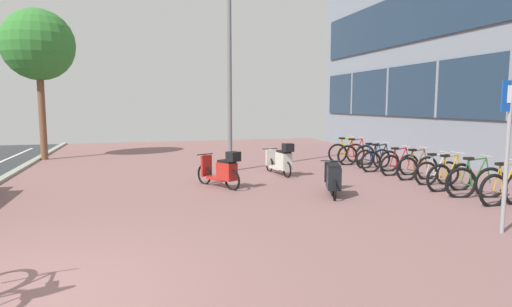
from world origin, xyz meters
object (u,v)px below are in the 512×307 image
bicycle_rack_04 (417,168)px  parking_sign (508,140)px  bicycle_rack_02 (450,177)px  lamp_post (229,56)px  bicycle_rack_08 (356,155)px  bicycle_rack_01 (475,182)px  bicycle_rack_09 (346,153)px  bicycle_rack_07 (373,158)px  bicycle_rack_06 (380,161)px  street_tree (38,46)px  bicycle_rack_05 (400,165)px  scooter_mid (281,160)px  scooter_far (333,179)px  bicycle_rack_03 (437,173)px  scooter_near (222,170)px  bicycle_rack_00 (505,189)px

bicycle_rack_04 → parking_sign: bearing=-111.3°
bicycle_rack_02 → lamp_post: size_ratio=0.20×
bicycle_rack_08 → bicycle_rack_01: bearing=-90.3°
bicycle_rack_09 → bicycle_rack_02: bearing=-91.1°
bicycle_rack_07 → bicycle_rack_06: bearing=-106.9°
bicycle_rack_04 → lamp_post: lamp_post is taller
bicycle_rack_09 → street_tree: (-11.00, 3.94, 4.02)m
bicycle_rack_05 → bicycle_rack_07: (0.06, 1.58, -0.00)m
bicycle_rack_02 → scooter_mid: bearing=133.9°
bicycle_rack_02 → lamp_post: (-4.54, 4.64, 3.31)m
bicycle_rack_02 → scooter_mid: 4.67m
bicycle_rack_01 → parking_sign: parking_sign is taller
scooter_mid → scooter_far: size_ratio=1.10×
bicycle_rack_06 → scooter_mid: scooter_mid is taller
bicycle_rack_03 → bicycle_rack_05: bicycle_rack_05 is taller
bicycle_rack_07 → scooter_near: size_ratio=0.85×
bicycle_rack_00 → bicycle_rack_03: 2.37m
bicycle_rack_00 → street_tree: (-10.96, 11.03, 4.01)m
bicycle_rack_04 → bicycle_rack_03: bearing=-87.6°
bicycle_rack_05 → lamp_post: bearing=154.4°
bicycle_rack_00 → bicycle_rack_03: bicycle_rack_00 is taller
bicycle_rack_08 → street_tree: size_ratio=0.24×
bicycle_rack_04 → scooter_mid: scooter_mid is taller
bicycle_rack_04 → bicycle_rack_07: 2.37m
bicycle_rack_03 → scooter_far: bearing=-171.5°
bicycle_rack_06 → bicycle_rack_09: bicycle_rack_09 is taller
scooter_mid → bicycle_rack_08: bearing=22.5°
bicycle_rack_03 → parking_sign: 4.50m
bicycle_rack_07 → bicycle_rack_09: (-0.16, 1.58, 0.02)m
bicycle_rack_07 → lamp_post: bearing=171.7°
bicycle_rack_03 → scooter_mid: size_ratio=0.72×
bicycle_rack_01 → bicycle_rack_05: size_ratio=1.07×
scooter_far → street_tree: 12.70m
parking_sign → lamp_post: (-2.94, 7.76, 2.10)m
bicycle_rack_06 → street_tree: size_ratio=0.24×
bicycle_rack_05 → scooter_near: 5.57m
bicycle_rack_02 → bicycle_rack_07: 3.95m
bicycle_rack_02 → bicycle_rack_04: (0.23, 1.58, -0.01)m
bicycle_rack_03 → bicycle_rack_05: size_ratio=0.98×
bicycle_rack_02 → parking_sign: parking_sign is taller
bicycle_rack_03 → bicycle_rack_00: bearing=-94.8°
bicycle_rack_08 → bicycle_rack_04: bearing=-86.9°
bicycle_rack_01 → bicycle_rack_06: size_ratio=1.03×
bicycle_rack_00 → street_tree: street_tree is taller
bicycle_rack_04 → bicycle_rack_05: bearing=92.2°
bicycle_rack_01 → bicycle_rack_07: 4.74m
bicycle_rack_02 → scooter_near: size_ratio=0.88×
bicycle_rack_06 → parking_sign: parking_sign is taller
bicycle_rack_07 → lamp_post: 5.89m
scooter_far → street_tree: (-7.85, 9.17, 3.96)m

